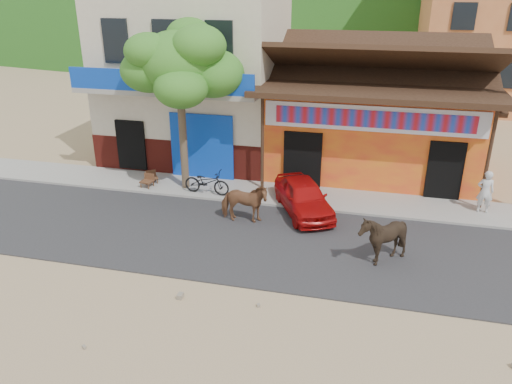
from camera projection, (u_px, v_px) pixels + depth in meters
The scene contains 14 objects.
ground at pixel (275, 293), 12.58m from camera, with size 120.00×120.00×0.00m, color #9E825B.
road at pixel (292, 245), 14.81m from camera, with size 60.00×5.00×0.04m, color #28282B.
sidewalk at pixel (308, 198), 17.93m from camera, with size 60.00×2.00×0.12m, color gray.
dance_club at pixel (372, 125), 20.39m from camera, with size 8.00×6.00×3.60m, color orange.
cafe_building at pixel (197, 76), 21.35m from camera, with size 7.00×6.00×7.00m, color beige.
apartment_front at pixel (505, 3), 29.75m from camera, with size 9.00×9.00×12.00m, color #CC723F.
tree at pixel (181, 108), 17.54m from camera, with size 3.00×3.00×6.00m, color #2D721E, non-canonical shape.
cow_tan at pixel (244, 203), 15.93m from camera, with size 0.72×1.58×1.33m, color brown.
cow_dark at pixel (383, 238), 13.59m from camera, with size 1.20×1.35×1.49m, color black.
red_car at pixel (304, 196), 16.64m from camera, with size 1.35×3.36×1.15m, color #B00C0C.
scooter at pixel (207, 182), 17.95m from camera, with size 0.60×1.71×0.90m, color black.
pedestrian at pixel (485, 192), 16.41m from camera, with size 0.53×0.35×1.46m, color silver.
cafe_chair_left at pixel (146, 176), 18.52m from camera, with size 0.42×0.42×0.91m, color #51361B, non-canonical shape.
cafe_chair_right at pixel (152, 172), 18.94m from camera, with size 0.39×0.39×0.84m, color #473117, non-canonical shape.
Camera 1 is at (2.02, -10.40, 7.27)m, focal length 35.00 mm.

